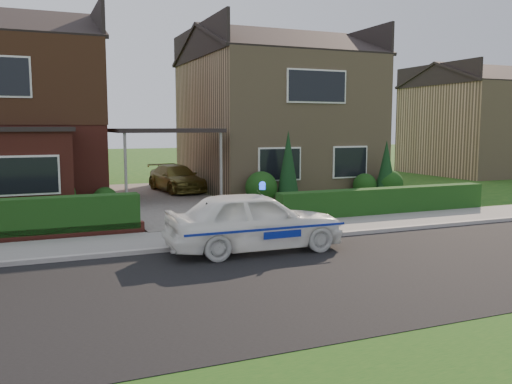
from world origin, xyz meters
TOP-DOWN VIEW (x-y plane):
  - ground at (0.00, 0.00)m, footprint 120.00×120.00m
  - road at (0.00, 0.00)m, footprint 60.00×6.00m
  - kerb at (0.00, 3.05)m, footprint 60.00×0.16m
  - sidewalk at (0.00, 4.10)m, footprint 60.00×2.00m
  - driveway at (0.00, 11.00)m, footprint 3.80×12.00m
  - house_right at (5.80, 13.99)m, footprint 7.50×8.06m
  - carport_link at (0.00, 10.95)m, footprint 3.80×3.00m
  - hedge_right at (5.80, 5.35)m, footprint 7.50×0.55m
  - shrub_left_mid at (-4.00, 9.30)m, footprint 1.32×1.32m
  - shrub_left_near at (-2.40, 9.60)m, footprint 0.84×0.84m
  - shrub_right_near at (3.20, 9.40)m, footprint 1.20×1.20m
  - shrub_right_mid at (7.80, 9.50)m, footprint 0.96×0.96m
  - shrub_right_far at (8.80, 9.20)m, footprint 1.08×1.08m
  - conifer_a at (4.20, 9.20)m, footprint 0.90×0.90m
  - conifer_b at (8.60, 9.20)m, footprint 0.90×0.90m
  - neighbour_right at (20.00, 16.00)m, footprint 6.50×7.00m
  - police_car at (0.04, 2.40)m, footprint 3.76×4.12m
  - driveway_car at (1.00, 13.40)m, footprint 1.97×3.92m
  - potted_plant_a at (-5.31, 9.00)m, footprint 0.50×0.40m

SIDE VIEW (x-z plane):
  - ground at x=0.00m, z-range 0.00..0.00m
  - road at x=0.00m, z-range -0.01..0.01m
  - hedge_right at x=5.80m, z-range -0.40..0.40m
  - sidewalk at x=0.00m, z-range 0.00..0.10m
  - kerb at x=0.00m, z-range 0.00..0.12m
  - driveway at x=0.00m, z-range 0.00..0.12m
  - potted_plant_a at x=-5.31m, z-range 0.00..0.84m
  - shrub_left_near at x=-2.40m, z-range 0.00..0.84m
  - shrub_right_mid at x=7.80m, z-range 0.00..0.96m
  - shrub_right_far at x=8.80m, z-range 0.00..1.08m
  - shrub_right_near at x=3.20m, z-range 0.00..1.20m
  - shrub_left_mid at x=-4.00m, z-range 0.00..1.32m
  - driveway_car at x=1.00m, z-range 0.12..1.21m
  - police_car at x=0.04m, z-range -0.08..1.48m
  - conifer_b at x=8.60m, z-range 0.00..2.20m
  - conifer_a at x=4.20m, z-range 0.00..2.60m
  - neighbour_right at x=20.00m, z-range 0.00..5.20m
  - carport_link at x=0.00m, z-range 1.27..4.04m
  - house_right at x=5.80m, z-range 0.04..7.29m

